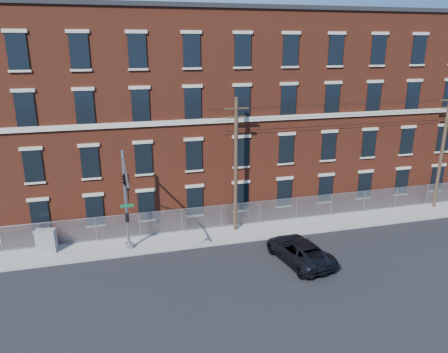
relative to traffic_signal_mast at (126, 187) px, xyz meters
The scene contains 9 objects.
ground 8.35m from the traffic_signal_mast, 19.98° to the right, with size 140.00×140.00×0.00m, color black.
sidewalk 18.98m from the traffic_signal_mast, ahead, with size 65.00×3.00×0.12m, color #999791.
mill_building 21.67m from the traffic_signal_mast, 33.14° to the left, with size 55.30×14.32×16.30m.
chain_link_fence 18.97m from the traffic_signal_mast, 12.89° to the left, with size 59.06×0.06×1.85m.
traffic_signal_mast is the anchor object (origin of this frame).
utility_pole_near 8.70m from the traffic_signal_mast, 23.14° to the left, with size 1.80×0.28×10.00m.
utility_pole_mid 26.22m from the traffic_signal_mast, ahead, with size 1.80×0.28×10.00m.
pickup_truck 11.82m from the traffic_signal_mast, 11.88° to the right, with size 2.51×5.44×1.51m, color black.
utility_cabinet 7.76m from the traffic_signal_mast, 148.49° to the left, with size 1.29×0.64×1.61m, color gray.
Camera 1 is at (-6.70, -22.99, 13.67)m, focal length 34.22 mm.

